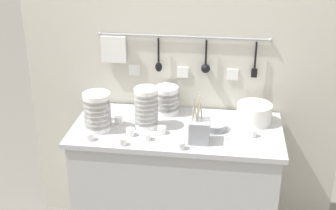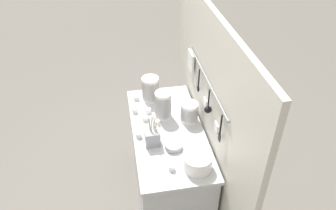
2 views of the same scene
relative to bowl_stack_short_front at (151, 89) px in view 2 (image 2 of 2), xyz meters
The scene contains 18 objects.
ground_plane 1.11m from the bowl_stack_short_front, 10.10° to the left, with size 20.00×20.00×0.00m, color #666059.
counter 0.72m from the bowl_stack_short_front, 10.10° to the left, with size 1.23×0.58×0.89m.
back_wall 0.61m from the bowl_stack_short_front, 41.99° to the left, with size 2.03×0.09×1.87m.
bowl_stack_short_front is the anchor object (origin of this frame).
bowl_stack_wide_centre 0.46m from the bowl_stack_short_front, 37.38° to the left, with size 0.15×0.15×0.17m.
bowl_stack_nested_right 0.28m from the bowl_stack_short_front, 14.67° to the left, with size 0.14×0.14×0.24m.
plate_stack 0.93m from the bowl_stack_short_front, 13.45° to the left, with size 0.21×0.21×0.12m.
steel_mixing_bowl 0.69m from the bowl_stack_short_front, ahead, with size 0.13×0.13×0.04m.
cutlery_caddy 0.60m from the bowl_stack_short_front, ahead, with size 0.11×0.11×0.28m.
cup_front_left 0.54m from the bowl_stack_short_front, 18.24° to the right, with size 0.05×0.05×0.04m.
cup_by_caddy 0.26m from the bowl_stack_short_front, 42.90° to the right, with size 0.05×0.05×0.04m.
cup_edge_near 0.23m from the bowl_stack_short_front, 13.89° to the right, with size 0.05×0.05×0.04m.
cup_front_right 0.89m from the bowl_stack_short_front, ahead, with size 0.05×0.05×0.04m.
cup_back_right 0.33m from the bowl_stack_short_front, 16.66° to the right, with size 0.05×0.05×0.04m.
cup_edge_far 0.16m from the bowl_stack_short_front, 82.71° to the left, with size 0.05×0.05×0.04m.
cup_back_left 0.16m from the bowl_stack_short_front, 96.24° to the right, with size 0.05×0.05×0.04m.
cup_beside_plates 0.16m from the bowl_stack_short_front, 42.53° to the left, with size 0.05×0.05×0.04m.
cup_centre 0.39m from the bowl_stack_short_front, ahead, with size 0.05×0.05×0.04m.
Camera 2 is at (2.01, -0.35, 2.67)m, focal length 35.00 mm.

